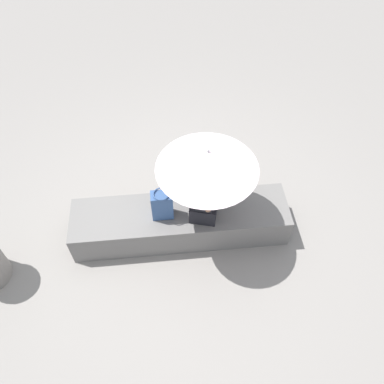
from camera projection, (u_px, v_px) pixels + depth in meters
ground_plane at (181, 232)px, 4.60m from camera, size 14.00×14.00×0.00m
stone_bench at (181, 222)px, 4.44m from camera, size 2.41×0.59×0.40m
person_seated at (205, 190)px, 3.98m from camera, size 0.36×0.51×0.90m
parasol at (208, 160)px, 3.56m from camera, size 0.98×0.98×1.02m
handbag_black at (162, 205)px, 4.12m from camera, size 0.23×0.17×0.37m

